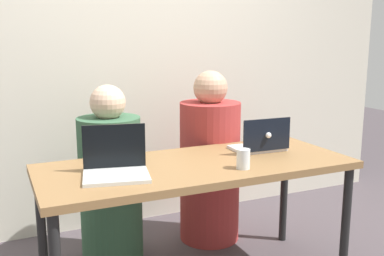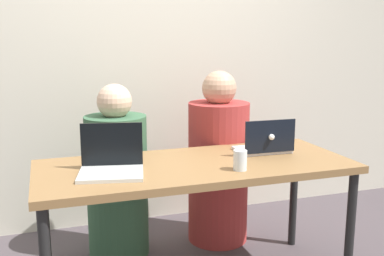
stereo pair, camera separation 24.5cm
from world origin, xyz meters
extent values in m
cube|color=beige|center=(0.00, 1.11, 1.33)|extent=(4.50, 0.10, 2.66)
cube|color=olive|center=(0.00, 0.00, 0.71)|extent=(1.70, 0.69, 0.04)
cylinder|color=black|center=(0.80, -0.30, 0.34)|extent=(0.05, 0.05, 0.69)
cylinder|color=black|center=(-0.80, 0.30, 0.34)|extent=(0.05, 0.05, 0.69)
cylinder|color=black|center=(0.80, 0.30, 0.34)|extent=(0.05, 0.05, 0.69)
cylinder|color=#355D40|center=(-0.35, 0.54, 0.46)|extent=(0.39, 0.39, 0.92)
sphere|color=beige|center=(-0.35, 0.54, 1.01)|extent=(0.22, 0.22, 0.22)
cylinder|color=#A53130|center=(0.35, 0.54, 0.48)|extent=(0.49, 0.49, 0.97)
sphere|color=tan|center=(0.35, 0.54, 1.07)|extent=(0.23, 0.23, 0.23)
cube|color=silver|center=(0.46, 0.12, 0.74)|extent=(0.31, 0.21, 0.02)
cube|color=black|center=(0.45, 0.02, 0.84)|extent=(0.31, 0.02, 0.19)
sphere|color=white|center=(0.45, 0.00, 0.84)|extent=(0.03, 0.03, 0.03)
cube|color=silver|center=(-0.47, -0.08, 0.74)|extent=(0.36, 0.30, 0.02)
cube|color=black|center=(-0.44, 0.04, 0.86)|extent=(0.31, 0.07, 0.22)
sphere|color=white|center=(-0.44, 0.05, 0.86)|extent=(0.04, 0.04, 0.04)
cylinder|color=white|center=(0.17, -0.19, 0.78)|extent=(0.07, 0.07, 0.10)
cylinder|color=silver|center=(0.17, -0.19, 0.76)|extent=(0.06, 0.06, 0.06)
camera|label=1|loc=(-0.99, -2.12, 1.39)|focal=42.00mm
camera|label=2|loc=(-0.76, -2.21, 1.39)|focal=42.00mm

